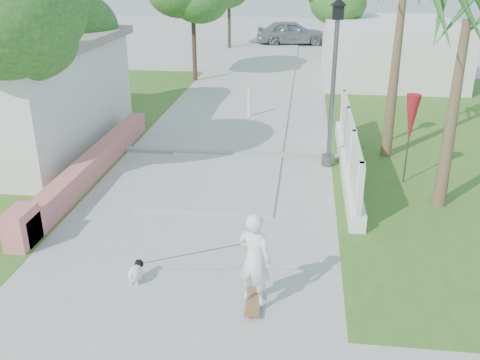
# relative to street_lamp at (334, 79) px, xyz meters

# --- Properties ---
(ground) EXTENTS (90.00, 90.00, 0.00)m
(ground) POSITION_rel_street_lamp_xyz_m (-2.90, -5.50, -2.43)
(ground) COLOR #B7B7B2
(ground) RESTS_ON ground
(path_strip) EXTENTS (3.20, 36.00, 0.06)m
(path_strip) POSITION_rel_street_lamp_xyz_m (-2.90, 14.50, -2.40)
(path_strip) COLOR #B7B7B2
(path_strip) RESTS_ON ground
(curb) EXTENTS (6.50, 0.25, 0.10)m
(curb) POSITION_rel_street_lamp_xyz_m (-2.90, 0.50, -2.38)
(curb) COLOR #999993
(curb) RESTS_ON ground
(grass_left) EXTENTS (8.00, 20.00, 0.01)m
(grass_left) POSITION_rel_street_lamp_xyz_m (-9.90, 2.50, -2.42)
(grass_left) COLOR #3D6A21
(grass_left) RESTS_ON ground
(grass_right) EXTENTS (8.00, 20.00, 0.01)m
(grass_right) POSITION_rel_street_lamp_xyz_m (4.10, 2.50, -2.42)
(grass_right) COLOR #3D6A21
(grass_right) RESTS_ON ground
(pink_wall) EXTENTS (0.45, 8.20, 0.80)m
(pink_wall) POSITION_rel_street_lamp_xyz_m (-6.20, -1.95, -2.11)
(pink_wall) COLOR #CB6868
(pink_wall) RESTS_ON ground
(lattice_fence) EXTENTS (0.35, 7.00, 1.50)m
(lattice_fence) POSITION_rel_street_lamp_xyz_m (0.50, -0.50, -1.88)
(lattice_fence) COLOR white
(lattice_fence) RESTS_ON ground
(building_right) EXTENTS (6.00, 8.00, 2.60)m
(building_right) POSITION_rel_street_lamp_xyz_m (3.10, 12.50, -1.13)
(building_right) COLOR silver
(building_right) RESTS_ON ground
(street_lamp) EXTENTS (0.44, 0.44, 4.44)m
(street_lamp) POSITION_rel_street_lamp_xyz_m (0.00, 0.00, 0.00)
(street_lamp) COLOR #59595E
(street_lamp) RESTS_ON ground
(bollard) EXTENTS (0.14, 0.14, 1.09)m
(bollard) POSITION_rel_street_lamp_xyz_m (-2.70, 4.50, -1.84)
(bollard) COLOR white
(bollard) RESTS_ON ground
(patio_umbrella) EXTENTS (0.36, 0.36, 2.30)m
(patio_umbrella) POSITION_rel_street_lamp_xyz_m (1.90, -1.00, -0.74)
(patio_umbrella) COLOR #59595E
(patio_umbrella) RESTS_ON ground
(tree_left_near) EXTENTS (3.60, 3.60, 5.28)m
(tree_left_near) POSITION_rel_street_lamp_xyz_m (-7.38, -2.52, 1.40)
(tree_left_near) COLOR #4C3826
(tree_left_near) RESTS_ON ground
(tree_left_mid) EXTENTS (3.20, 3.20, 4.85)m
(tree_left_mid) POSITION_rel_street_lamp_xyz_m (-8.38, 2.98, 1.07)
(tree_left_mid) COLOR #4C3826
(tree_left_mid) RESTS_ON ground
(palm_near) EXTENTS (1.80, 1.80, 4.70)m
(palm_near) POSITION_rel_street_lamp_xyz_m (2.50, -2.30, 1.53)
(palm_near) COLOR brown
(palm_near) RESTS_ON ground
(skateboarder) EXTENTS (2.50, 1.05, 1.70)m
(skateboarder) POSITION_rel_street_lamp_xyz_m (-2.27, -6.50, -1.68)
(skateboarder) COLOR olive
(skateboarder) RESTS_ON ground
(dog) EXTENTS (0.27, 0.54, 0.37)m
(dog) POSITION_rel_street_lamp_xyz_m (-3.56, -6.28, -2.23)
(dog) COLOR white
(dog) RESTS_ON ground
(parked_car) EXTENTS (4.82, 2.57, 1.56)m
(parked_car) POSITION_rel_street_lamp_xyz_m (-1.80, 22.33, -1.65)
(parked_car) COLOR #B0B2B8
(parked_car) RESTS_ON ground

